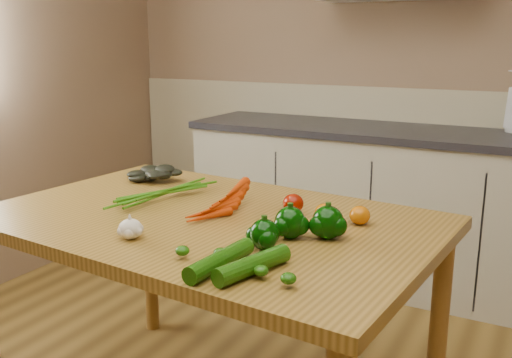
{
  "coord_description": "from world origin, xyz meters",
  "views": [
    {
      "loc": [
        0.76,
        -0.95,
        1.38
      ],
      "look_at": [
        -0.2,
        0.84,
        0.88
      ],
      "focal_mm": 40.0,
      "sensor_mm": 36.0,
      "label": 1
    }
  ],
  "objects": [
    {
      "name": "pepper_c",
      "position": [
        0.06,
        0.4,
        0.85
      ],
      "size": [
        0.09,
        0.09,
        0.09
      ],
      "primitive_type": "sphere",
      "color": "black",
      "rests_on": "table"
    },
    {
      "name": "tomato_c",
      "position": [
        0.23,
        0.75,
        0.83
      ],
      "size": [
        0.07,
        0.07,
        0.06
      ],
      "primitive_type": "ellipsoid",
      "color": "#C25E04",
      "rests_on": "table"
    },
    {
      "name": "carrot_bunch",
      "position": [
        -0.31,
        0.66,
        0.84
      ],
      "size": [
        0.3,
        0.24,
        0.08
      ],
      "primitive_type": null,
      "rotation": [
        0.0,
        0.0,
        -0.08
      ],
      "color": "#C83704",
      "rests_on": "table"
    },
    {
      "name": "tomato_a",
      "position": [
        -0.01,
        0.76,
        0.84
      ],
      "size": [
        0.07,
        0.07,
        0.07
      ],
      "primitive_type": "ellipsoid",
      "color": "#801102",
      "rests_on": "table"
    },
    {
      "name": "tomato_b",
      "position": [
        0.11,
        0.73,
        0.83
      ],
      "size": [
        0.06,
        0.06,
        0.06
      ],
      "primitive_type": "ellipsoid",
      "color": "#C25E04",
      "rests_on": "table"
    },
    {
      "name": "pepper_a",
      "position": [
        0.08,
        0.52,
        0.85
      ],
      "size": [
        0.09,
        0.09,
        0.09
      ],
      "primitive_type": "sphere",
      "color": "black",
      "rests_on": "table"
    },
    {
      "name": "zucchini_a",
      "position": [
        0.12,
        0.23,
        0.83
      ],
      "size": [
        0.11,
        0.24,
        0.05
      ],
      "primitive_type": "cylinder",
      "rotation": [
        1.57,
        0.0,
        -0.28
      ],
      "color": "#154507",
      "rests_on": "table"
    },
    {
      "name": "room",
      "position": [
        0.0,
        0.17,
        1.25
      ],
      "size": [
        4.04,
        5.04,
        2.64
      ],
      "color": "olive",
      "rests_on": "ground"
    },
    {
      "name": "leafy_greens",
      "position": [
        -0.71,
        0.9,
        0.86
      ],
      "size": [
        0.21,
        0.19,
        0.11
      ],
      "primitive_type": null,
      "color": "black",
      "rests_on": "table"
    },
    {
      "name": "table",
      "position": [
        -0.25,
        0.59,
        0.71
      ],
      "size": [
        1.58,
        1.09,
        0.8
      ],
      "rotation": [
        0.0,
        0.0,
        -0.08
      ],
      "color": "olive",
      "rests_on": "ground"
    },
    {
      "name": "zucchini_b",
      "position": [
        0.03,
        0.22,
        0.83
      ],
      "size": [
        0.07,
        0.25,
        0.05
      ],
      "primitive_type": "cylinder",
      "rotation": [
        1.57,
        0.0,
        -0.08
      ],
      "color": "#154507",
      "rests_on": "table"
    },
    {
      "name": "garlic_bulb",
      "position": [
        -0.33,
        0.29,
        0.83
      ],
      "size": [
        0.07,
        0.07,
        0.06
      ],
      "primitive_type": "ellipsoid",
      "color": "white",
      "rests_on": "table"
    },
    {
      "name": "pepper_b",
      "position": [
        0.18,
        0.57,
        0.85
      ],
      "size": [
        0.1,
        0.1,
        0.1
      ],
      "primitive_type": "sphere",
      "color": "black",
      "rests_on": "table"
    },
    {
      "name": "counter_run",
      "position": [
        0.21,
        2.19,
        0.46
      ],
      "size": [
        2.84,
        0.64,
        1.14
      ],
      "color": "#AFAA91",
      "rests_on": "ground"
    }
  ]
}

